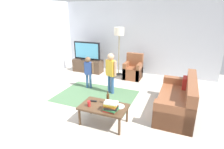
{
  "coord_description": "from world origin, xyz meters",
  "views": [
    {
      "loc": [
        1.8,
        -3.82,
        2.31
      ],
      "look_at": [
        0.0,
        0.6,
        0.65
      ],
      "focal_mm": 29.05,
      "sensor_mm": 36.0,
      "label": 1
    }
  ],
  "objects_px": {
    "coffee_table": "(104,108)",
    "bottle": "(108,99)",
    "armchair": "(133,70)",
    "soda_can": "(89,104)",
    "plate": "(119,106)",
    "tv_remote": "(93,101)",
    "book_stack": "(111,106)",
    "couch": "(179,101)",
    "child_near_tv": "(88,70)",
    "child_center": "(111,70)",
    "tv": "(87,51)",
    "tv_stand": "(88,66)",
    "floor_lamp": "(119,34)"
  },
  "relations": [
    {
      "from": "tv",
      "to": "soda_can",
      "type": "distance_m",
      "value": 3.64
    },
    {
      "from": "coffee_table",
      "to": "tv_remote",
      "type": "distance_m",
      "value": 0.32
    },
    {
      "from": "book_stack",
      "to": "child_center",
      "type": "bearing_deg",
      "value": 112.56
    },
    {
      "from": "book_stack",
      "to": "tv_remote",
      "type": "bearing_deg",
      "value": 157.15
    },
    {
      "from": "book_stack",
      "to": "bottle",
      "type": "bearing_deg",
      "value": 125.23
    },
    {
      "from": "tv",
      "to": "tv_remote",
      "type": "height_order",
      "value": "tv"
    },
    {
      "from": "child_center",
      "to": "book_stack",
      "type": "xyz_separation_m",
      "value": [
        0.67,
        -1.62,
        -0.21
      ]
    },
    {
      "from": "child_center",
      "to": "armchair",
      "type": "bearing_deg",
      "value": 79.89
    },
    {
      "from": "coffee_table",
      "to": "child_near_tv",
      "type": "bearing_deg",
      "value": 128.13
    },
    {
      "from": "tv",
      "to": "floor_lamp",
      "type": "height_order",
      "value": "floor_lamp"
    },
    {
      "from": "couch",
      "to": "armchair",
      "type": "bearing_deg",
      "value": 131.62
    },
    {
      "from": "bottle",
      "to": "plate",
      "type": "height_order",
      "value": "bottle"
    },
    {
      "from": "child_center",
      "to": "bottle",
      "type": "distance_m",
      "value": 1.48
    },
    {
      "from": "child_center",
      "to": "floor_lamp",
      "type": "bearing_deg",
      "value": 102.35
    },
    {
      "from": "bottle",
      "to": "book_stack",
      "type": "bearing_deg",
      "value": -54.77
    },
    {
      "from": "couch",
      "to": "plate",
      "type": "relative_size",
      "value": 8.18
    },
    {
      "from": "couch",
      "to": "bottle",
      "type": "distance_m",
      "value": 1.76
    },
    {
      "from": "book_stack",
      "to": "soda_can",
      "type": "xyz_separation_m",
      "value": [
        -0.5,
        -0.0,
        -0.04
      ]
    },
    {
      "from": "armchair",
      "to": "tv_remote",
      "type": "distance_m",
      "value": 2.9
    },
    {
      "from": "bottle",
      "to": "couch",
      "type": "bearing_deg",
      "value": 34.71
    },
    {
      "from": "tv",
      "to": "couch",
      "type": "relative_size",
      "value": 0.61
    },
    {
      "from": "coffee_table",
      "to": "bottle",
      "type": "relative_size",
      "value": 3.4
    },
    {
      "from": "armchair",
      "to": "tv_remote",
      "type": "xyz_separation_m",
      "value": [
        -0.11,
        -2.89,
        0.13
      ]
    },
    {
      "from": "tv_stand",
      "to": "child_near_tv",
      "type": "relative_size",
      "value": 1.18
    },
    {
      "from": "tv_stand",
      "to": "book_stack",
      "type": "bearing_deg",
      "value": -53.79
    },
    {
      "from": "tv_remote",
      "to": "armchair",
      "type": "bearing_deg",
      "value": 77.63
    },
    {
      "from": "armchair",
      "to": "book_stack",
      "type": "distance_m",
      "value": 3.15
    },
    {
      "from": "child_center",
      "to": "child_near_tv",
      "type": "bearing_deg",
      "value": 173.74
    },
    {
      "from": "floor_lamp",
      "to": "tv_remote",
      "type": "xyz_separation_m",
      "value": [
        0.52,
        -3.09,
        -1.11
      ]
    },
    {
      "from": "coffee_table",
      "to": "bottle",
      "type": "height_order",
      "value": "bottle"
    },
    {
      "from": "bottle",
      "to": "child_center",
      "type": "bearing_deg",
      "value": 110.07
    },
    {
      "from": "child_near_tv",
      "to": "soda_can",
      "type": "bearing_deg",
      "value": -60.49
    },
    {
      "from": "armchair",
      "to": "soda_can",
      "type": "height_order",
      "value": "armchair"
    },
    {
      "from": "bottle",
      "to": "child_near_tv",
      "type": "bearing_deg",
      "value": 131.44
    },
    {
      "from": "tv_stand",
      "to": "soda_can",
      "type": "xyz_separation_m",
      "value": [
        1.81,
        -3.15,
        0.24
      ]
    },
    {
      "from": "tv",
      "to": "child_near_tv",
      "type": "relative_size",
      "value": 1.08
    },
    {
      "from": "book_stack",
      "to": "bottle",
      "type": "height_order",
      "value": "bottle"
    },
    {
      "from": "floor_lamp",
      "to": "book_stack",
      "type": "height_order",
      "value": "floor_lamp"
    },
    {
      "from": "child_near_tv",
      "to": "tv_remote",
      "type": "height_order",
      "value": "child_near_tv"
    },
    {
      "from": "couch",
      "to": "child_center",
      "type": "bearing_deg",
      "value": 168.6
    },
    {
      "from": "child_center",
      "to": "bottle",
      "type": "relative_size",
      "value": 4.1
    },
    {
      "from": "book_stack",
      "to": "tv_remote",
      "type": "xyz_separation_m",
      "value": [
        -0.52,
        0.22,
        -0.09
      ]
    },
    {
      "from": "armchair",
      "to": "plate",
      "type": "xyz_separation_m",
      "value": [
        0.51,
        -2.89,
        0.13
      ]
    },
    {
      "from": "plate",
      "to": "bottle",
      "type": "bearing_deg",
      "value": 175.77
    },
    {
      "from": "tv_stand",
      "to": "couch",
      "type": "xyz_separation_m",
      "value": [
        3.57,
        -1.92,
        0.05
      ]
    },
    {
      "from": "tv_stand",
      "to": "couch",
      "type": "bearing_deg",
      "value": -28.27
    },
    {
      "from": "tv_remote",
      "to": "soda_can",
      "type": "bearing_deg",
      "value": -94.99
    },
    {
      "from": "armchair",
      "to": "tv_remote",
      "type": "relative_size",
      "value": 5.29
    },
    {
      "from": "coffee_table",
      "to": "book_stack",
      "type": "distance_m",
      "value": 0.29
    },
    {
      "from": "tv",
      "to": "coffee_table",
      "type": "height_order",
      "value": "tv"
    }
  ]
}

